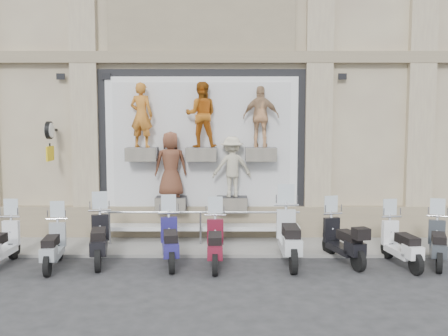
{
  "coord_description": "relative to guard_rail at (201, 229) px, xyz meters",
  "views": [
    {
      "loc": [
        0.61,
        -10.38,
        3.2
      ],
      "look_at": [
        0.59,
        1.9,
        2.03
      ],
      "focal_mm": 40.0,
      "sensor_mm": 36.0,
      "label": 1
    }
  ],
  "objects": [
    {
      "name": "ground",
      "position": [
        0.0,
        -2.0,
        -0.47
      ],
      "size": [
        90.0,
        90.0,
        0.0
      ],
      "primitive_type": "plane",
      "color": "#29292C",
      "rests_on": "ground"
    },
    {
      "name": "sidewalk",
      "position": [
        0.0,
        0.1,
        -0.43
      ],
      "size": [
        16.0,
        2.2,
        0.08
      ],
      "primitive_type": "cube",
      "color": "#999690",
      "rests_on": "ground"
    },
    {
      "name": "building",
      "position": [
        0.0,
        5.0,
        5.54
      ],
      "size": [
        14.0,
        8.6,
        12.0
      ],
      "primitive_type": null,
      "color": "#C4B68F",
      "rests_on": "ground"
    },
    {
      "name": "shop_vitrine",
      "position": [
        0.04,
        0.75,
        1.93
      ],
      "size": [
        5.6,
        0.83,
        4.3
      ],
      "color": "black",
      "rests_on": "ground"
    },
    {
      "name": "guard_rail",
      "position": [
        0.0,
        0.0,
        0.0
      ],
      "size": [
        5.06,
        0.1,
        0.93
      ],
      "primitive_type": null,
      "color": "#9EA0A5",
      "rests_on": "ground"
    },
    {
      "name": "clock_sign_bracket",
      "position": [
        -3.9,
        0.47,
        2.34
      ],
      "size": [
        0.1,
        0.8,
        1.02
      ],
      "color": "black",
      "rests_on": "ground"
    },
    {
      "name": "scooter_b",
      "position": [
        -4.29,
        -1.71,
        0.25
      ],
      "size": [
        0.53,
        1.76,
        1.42
      ],
      "primitive_type": null,
      "rotation": [
        0.0,
        0.0,
        -0.01
      ],
      "color": "white",
      "rests_on": "ground"
    },
    {
      "name": "scooter_c",
      "position": [
        -3.11,
        -1.78,
        0.23
      ],
      "size": [
        0.72,
        1.75,
        1.38
      ],
      "primitive_type": null,
      "rotation": [
        0.0,
        0.0,
        0.13
      ],
      "color": "#8F959A",
      "rests_on": "ground"
    },
    {
      "name": "scooter_d",
      "position": [
        -2.21,
        -1.39,
        0.3
      ],
      "size": [
        0.91,
        1.96,
        1.54
      ],
      "primitive_type": null,
      "rotation": [
        0.0,
        0.0,
        0.2
      ],
      "color": "black",
      "rests_on": "ground"
    },
    {
      "name": "scooter_e",
      "position": [
        -0.6,
        -1.53,
        0.28
      ],
      "size": [
        0.81,
        1.89,
        1.49
      ],
      "primitive_type": null,
      "rotation": [
        0.0,
        0.0,
        0.15
      ],
      "color": "navy",
      "rests_on": "ground"
    },
    {
      "name": "scooter_f",
      "position": [
        0.4,
        -1.67,
        0.27
      ],
      "size": [
        0.55,
        1.81,
        1.46
      ],
      "primitive_type": null,
      "rotation": [
        0.0,
        0.0,
        0.01
      ],
      "color": "maroon",
      "rests_on": "ground"
    },
    {
      "name": "scooter_g",
      "position": [
        2.05,
        -1.44,
        0.39
      ],
      "size": [
        0.63,
        2.11,
        1.71
      ],
      "primitive_type": null,
      "rotation": [
        0.0,
        0.0,
        -0.01
      ],
      "color": "silver",
      "rests_on": "ground"
    },
    {
      "name": "scooter_h",
      "position": [
        3.27,
        -1.41,
        0.26
      ],
      "size": [
        1.0,
        1.86,
        1.45
      ],
      "primitive_type": null,
      "rotation": [
        0.0,
        0.0,
        0.28
      ],
      "color": "black",
      "rests_on": "ground"
    },
    {
      "name": "scooter_i",
      "position": [
        4.49,
        -1.65,
        0.24
      ],
      "size": [
        0.76,
        1.79,
        1.41
      ],
      "primitive_type": null,
      "rotation": [
        0.0,
        0.0,
        0.15
      ],
      "color": "white",
      "rests_on": "ground"
    },
    {
      "name": "scooter_j",
      "position": [
        5.33,
        -1.56,
        0.24
      ],
      "size": [
        1.07,
        1.81,
        1.41
      ],
      "primitive_type": null,
      "rotation": [
        0.0,
        0.0,
        -0.35
      ],
      "color": "#2F3339",
      "rests_on": "ground"
    }
  ]
}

